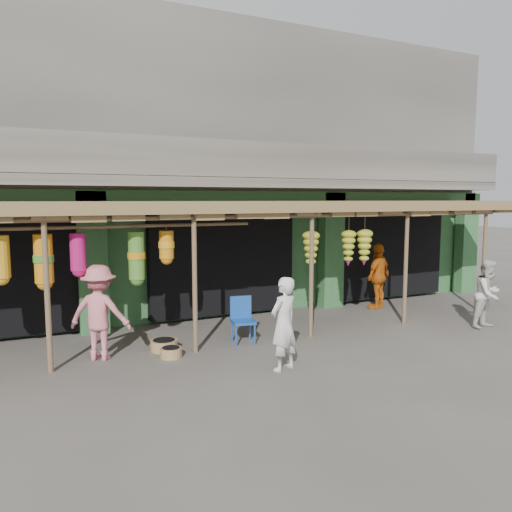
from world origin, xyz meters
name	(u,v)px	position (x,y,z in m)	size (l,w,h in m)	color
ground	(263,340)	(0.00, 0.00, 0.00)	(80.00, 80.00, 0.00)	#514C47
building	(187,180)	(0.00, 4.87, 3.37)	(16.40, 6.80, 7.00)	gray
awning	(240,211)	(-0.14, 0.81, 2.59)	(14.00, 2.70, 2.79)	brown
blue_chair	(242,317)	(-0.45, 0.03, 0.51)	(0.50, 0.51, 0.91)	#1849A0
basket_mid	(164,345)	(-2.00, 0.17, 0.10)	(0.51, 0.51, 0.20)	#946442
basket_right	(171,353)	(-2.00, -0.30, 0.09)	(0.39, 0.39, 0.18)	#A0804B
person_front	(284,324)	(-0.48, -1.74, 0.78)	(0.57, 0.37, 1.57)	silver
person_right	(488,294)	(4.90, -1.27, 0.76)	(0.74, 0.58, 1.52)	silver
person_vendor	(378,276)	(4.00, 1.34, 0.85)	(1.00, 0.42, 1.70)	orange
person_shopper	(100,313)	(-3.15, 0.13, 0.85)	(1.09, 0.63, 1.69)	#D6717E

